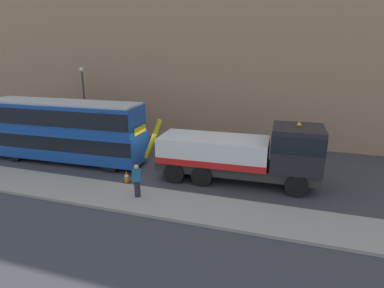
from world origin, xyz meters
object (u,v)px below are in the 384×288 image
Objects in this scene: pedestrian_bystander at (137,181)px; traffic_cone_near_bus at (126,177)px; recovery_tow_truck at (245,153)px; double_decker_bus at (64,129)px; street_lamp at (84,96)px.

traffic_cone_near_bus is (-1.57, 1.69, -0.64)m from pedestrian_bystander.
recovery_tow_truck reaches higher than pedestrian_bystander.
pedestrian_bystander is at bearing -143.51° from recovery_tow_truck.
pedestrian_bystander is 2.39m from traffic_cone_near_bus.
double_decker_bus reaches higher than pedestrian_bystander.
pedestrian_bystander is at bearing -47.23° from traffic_cone_near_bus.
double_decker_bus is at bearing 47.98° from pedestrian_bystander.
street_lamp is at bearing 30.61° from pedestrian_bystander.
street_lamp is (-8.31, 8.12, 3.13)m from traffic_cone_near_bus.
recovery_tow_truck is 1.75× the size of street_lamp.
double_decker_bus reaches higher than recovery_tow_truck.
traffic_cone_near_bus is 0.12× the size of street_lamp.
traffic_cone_near_bus is 12.04m from street_lamp.
street_lamp is (-9.88, 9.81, 2.49)m from pedestrian_bystander.
recovery_tow_truck is at bearing -66.22° from pedestrian_bystander.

